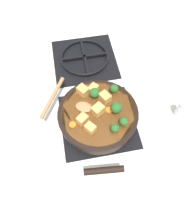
# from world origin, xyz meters

# --- Properties ---
(ground_plane) EXTENTS (2.40, 2.40, 0.00)m
(ground_plane) POSITION_xyz_m (0.00, 0.00, 0.00)
(ground_plane) COLOR white
(front_burner_grate) EXTENTS (0.31, 0.31, 0.03)m
(front_burner_grate) POSITION_xyz_m (0.00, 0.00, 0.01)
(front_burner_grate) COLOR black
(front_burner_grate) RESTS_ON ground_plane
(rear_burner_grate) EXTENTS (0.31, 0.31, 0.03)m
(rear_burner_grate) POSITION_xyz_m (0.00, 0.36, 0.01)
(rear_burner_grate) COLOR black
(rear_burner_grate) RESTS_ON ground_plane
(skillet_pan) EXTENTS (0.32, 0.41, 0.06)m
(skillet_pan) POSITION_xyz_m (-0.00, -0.00, 0.06)
(skillet_pan) COLOR black
(skillet_pan) RESTS_ON front_burner_grate
(wooden_spoon) EXTENTS (0.22, 0.20, 0.02)m
(wooden_spoon) POSITION_xyz_m (-0.11, 0.07, 0.09)
(wooden_spoon) COLOR #A87A4C
(wooden_spoon) RESTS_ON skillet_pan
(tofu_cube_center_large) EXTENTS (0.05, 0.05, 0.03)m
(tofu_cube_center_large) POSITION_xyz_m (-0.04, -0.07, 0.10)
(tofu_cube_center_large) COLOR tan
(tofu_cube_center_large) RESTS_ON skillet_pan
(tofu_cube_near_handle) EXTENTS (0.06, 0.06, 0.04)m
(tofu_cube_near_handle) POSITION_xyz_m (-0.00, 0.00, 0.10)
(tofu_cube_near_handle) COLOR tan
(tofu_cube_near_handle) RESTS_ON skillet_pan
(tofu_cube_east_chunk) EXTENTS (0.05, 0.05, 0.03)m
(tofu_cube_east_chunk) POSITION_xyz_m (0.04, 0.05, 0.10)
(tofu_cube_east_chunk) COLOR tan
(tofu_cube_east_chunk) RESTS_ON skillet_pan
(tofu_cube_west_chunk) EXTENTS (0.05, 0.05, 0.03)m
(tofu_cube_west_chunk) POSITION_xyz_m (0.00, 0.10, 0.10)
(tofu_cube_west_chunk) COLOR tan
(tofu_cube_west_chunk) RESTS_ON skillet_pan
(tofu_cube_back_piece) EXTENTS (0.05, 0.06, 0.03)m
(tofu_cube_back_piece) POSITION_xyz_m (-0.04, 0.10, 0.10)
(tofu_cube_back_piece) COLOR tan
(tofu_cube_back_piece) RESTS_ON skillet_pan
(tofu_cube_front_piece) EXTENTS (0.05, 0.05, 0.03)m
(tofu_cube_front_piece) POSITION_xyz_m (-0.07, -0.03, 0.10)
(tofu_cube_front_piece) COLOR tan
(tofu_cube_front_piece) RESTS_ON skillet_pan
(broccoli_floret_near_spoon) EXTENTS (0.03, 0.03, 0.04)m
(broccoli_floret_near_spoon) POSITION_xyz_m (0.04, -0.09, 0.10)
(broccoli_floret_near_spoon) COLOR #709956
(broccoli_floret_near_spoon) RESTS_ON skillet_pan
(broccoli_floret_center_top) EXTENTS (0.04, 0.04, 0.05)m
(broccoli_floret_center_top) POSITION_xyz_m (0.07, -0.01, 0.11)
(broccoli_floret_center_top) COLOR #709956
(broccoli_floret_center_top) RESTS_ON skillet_pan
(broccoli_floret_east_rim) EXTENTS (0.03, 0.03, 0.04)m
(broccoli_floret_east_rim) POSITION_xyz_m (0.08, -0.07, 0.11)
(broccoli_floret_east_rim) COLOR #709956
(broccoli_floret_east_rim) RESTS_ON skillet_pan
(broccoli_floret_west_rim) EXTENTS (0.04, 0.04, 0.05)m
(broccoli_floret_west_rim) POSITION_xyz_m (0.00, 0.07, 0.11)
(broccoli_floret_west_rim) COLOR #709956
(broccoli_floret_west_rim) RESTS_ON skillet_pan
(broccoli_floret_north_edge) EXTENTS (0.04, 0.04, 0.04)m
(broccoli_floret_north_edge) POSITION_xyz_m (0.08, 0.08, 0.11)
(broccoli_floret_north_edge) COLOR #709956
(broccoli_floret_north_edge) RESTS_ON skillet_pan
(carrot_slice_orange_thin) EXTENTS (0.03, 0.03, 0.01)m
(carrot_slice_orange_thin) POSITION_xyz_m (0.04, 0.00, 0.08)
(carrot_slice_orange_thin) COLOR orange
(carrot_slice_orange_thin) RESTS_ON skillet_pan
(carrot_slice_near_center) EXTENTS (0.03, 0.03, 0.01)m
(carrot_slice_near_center) POSITION_xyz_m (-0.11, -0.04, 0.08)
(carrot_slice_near_center) COLOR orange
(carrot_slice_near_center) RESTS_ON skillet_pan
(carrot_slice_edge_slice) EXTENTS (0.02, 0.02, 0.01)m
(carrot_slice_edge_slice) POSITION_xyz_m (0.04, 0.08, 0.08)
(carrot_slice_edge_slice) COLOR orange
(carrot_slice_edge_slice) RESTS_ON skillet_pan
(salt_shaker) EXTENTS (0.04, 0.04, 0.09)m
(salt_shaker) POSITION_xyz_m (0.34, -0.03, 0.04)
(salt_shaker) COLOR white
(salt_shaker) RESTS_ON ground_plane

